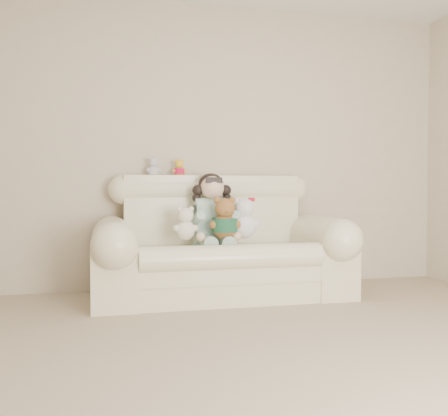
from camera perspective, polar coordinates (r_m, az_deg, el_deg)
floor at (r=2.51m, az=12.42°, el=-18.92°), size 5.00×5.00×0.00m
wall_back at (r=4.74m, az=-0.93°, el=6.92°), size 4.50×0.00×4.50m
sofa at (r=4.23m, az=-0.32°, el=-3.14°), size 2.10×0.95×1.03m
seated_child at (r=4.28m, az=-1.35°, el=-0.11°), size 0.39×0.47×0.63m
brown_teddy at (r=4.07m, az=0.07°, el=-0.70°), size 0.26×0.21×0.40m
white_cat at (r=4.17m, az=2.26°, el=-0.65°), size 0.27×0.21×0.40m
cream_teddy at (r=4.04m, az=-4.37°, el=-1.36°), size 0.20×0.16×0.31m
yellow_mini_bear at (r=4.54m, az=-5.06°, el=4.65°), size 0.12×0.10×0.19m
grey_mini_plush at (r=4.52m, az=-7.94°, el=4.78°), size 0.16×0.14×0.21m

